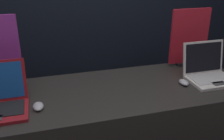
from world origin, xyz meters
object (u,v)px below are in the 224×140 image
at_px(mouse_front, 38,106).
at_px(mouse_back, 184,82).
at_px(promo_stand_back, 189,39).
at_px(laptop_back, 209,71).

relative_size(mouse_front, mouse_back, 1.05).
bearing_deg(promo_stand_back, mouse_back, -123.08).
distance_m(mouse_front, mouse_back, 1.03).
xyz_separation_m(mouse_front, promo_stand_back, (1.26, 0.41, 0.21)).
height_order(mouse_front, promo_stand_back, promo_stand_back).
distance_m(mouse_front, promo_stand_back, 1.34).
height_order(mouse_back, promo_stand_back, promo_stand_back).
height_order(mouse_front, mouse_back, same).
relative_size(mouse_back, promo_stand_back, 0.20).
bearing_deg(mouse_back, laptop_back, 9.79).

